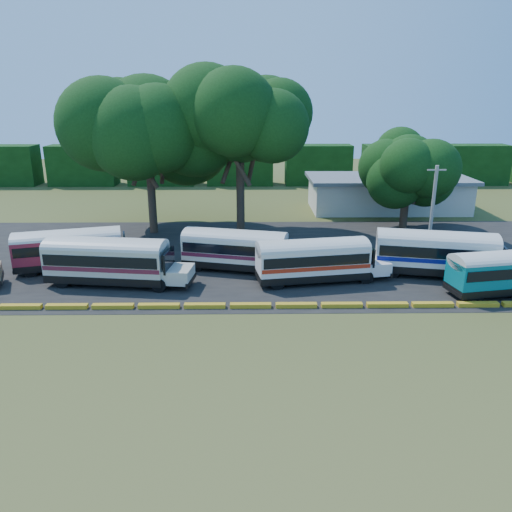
{
  "coord_description": "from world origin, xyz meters",
  "views": [
    {
      "loc": [
        1.47,
        -29.06,
        13.36
      ],
      "look_at": [
        1.92,
        6.0,
        1.95
      ],
      "focal_mm": 35.0,
      "sensor_mm": 36.0,
      "label": 1
    }
  ],
  "objects_px": {
    "bus_white_red": "(315,258)",
    "bus_teal": "(508,270)",
    "bus_cream_west": "(110,259)",
    "bus_red": "(72,247)",
    "tree_west": "(147,125)"
  },
  "relations": [
    {
      "from": "bus_teal",
      "to": "bus_cream_west",
      "type": "bearing_deg",
      "value": 165.37
    },
    {
      "from": "bus_cream_west",
      "to": "bus_red",
      "type": "bearing_deg",
      "value": 146.39
    },
    {
      "from": "bus_red",
      "to": "bus_white_red",
      "type": "relative_size",
      "value": 0.99
    },
    {
      "from": "bus_red",
      "to": "tree_west",
      "type": "xyz_separation_m",
      "value": [
        4.36,
        11.16,
        8.73
      ]
    },
    {
      "from": "bus_white_red",
      "to": "tree_west",
      "type": "xyz_separation_m",
      "value": [
        -14.55,
        14.25,
        8.74
      ]
    },
    {
      "from": "bus_teal",
      "to": "tree_west",
      "type": "bearing_deg",
      "value": 138.62
    },
    {
      "from": "bus_red",
      "to": "bus_teal",
      "type": "height_order",
      "value": "bus_red"
    },
    {
      "from": "bus_cream_west",
      "to": "tree_west",
      "type": "distance_m",
      "value": 16.92
    },
    {
      "from": "bus_cream_west",
      "to": "bus_teal",
      "type": "bearing_deg",
      "value": 2.68
    },
    {
      "from": "bus_red",
      "to": "bus_teal",
      "type": "xyz_separation_m",
      "value": [
        31.96,
        -5.66,
        -0.08
      ]
    },
    {
      "from": "tree_west",
      "to": "bus_cream_west",
      "type": "bearing_deg",
      "value": -91.69
    },
    {
      "from": "bus_cream_west",
      "to": "tree_west",
      "type": "height_order",
      "value": "tree_west"
    },
    {
      "from": "bus_white_red",
      "to": "bus_teal",
      "type": "relative_size",
      "value": 1.05
    },
    {
      "from": "bus_white_red",
      "to": "bus_cream_west",
      "type": "bearing_deg",
      "value": 171.75
    },
    {
      "from": "bus_teal",
      "to": "tree_west",
      "type": "distance_m",
      "value": 33.5
    }
  ]
}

